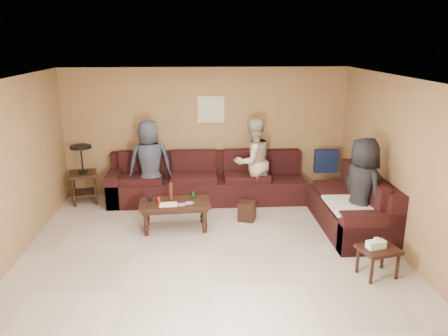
# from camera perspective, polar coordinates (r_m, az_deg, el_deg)

# --- Properties ---
(room) EXTENTS (5.60, 5.50, 2.50)m
(room) POSITION_cam_1_polar(r_m,az_deg,el_deg) (6.06, -1.86, 3.69)
(room) COLOR #B0A394
(room) RESTS_ON ground
(sectional_sofa) EXTENTS (4.65, 2.90, 0.97)m
(sectional_sofa) POSITION_cam_1_polar(r_m,az_deg,el_deg) (7.95, 3.76, -3.23)
(sectional_sofa) COLOR black
(sectional_sofa) RESTS_ON ground
(coffee_table) EXTENTS (1.17, 0.64, 0.75)m
(coffee_table) POSITION_cam_1_polar(r_m,az_deg,el_deg) (7.16, -6.46, -4.92)
(coffee_table) COLOR black
(coffee_table) RESTS_ON ground
(end_table_left) EXTENTS (0.59, 0.59, 1.12)m
(end_table_left) POSITION_cam_1_polar(r_m,az_deg,el_deg) (8.63, -17.93, -0.62)
(end_table_left) COLOR black
(end_table_left) RESTS_ON ground
(side_table_right) EXTENTS (0.57, 0.51, 0.55)m
(side_table_right) POSITION_cam_1_polar(r_m,az_deg,el_deg) (6.11, 19.46, -10.19)
(side_table_right) COLOR black
(side_table_right) RESTS_ON ground
(waste_bin) EXTENTS (0.35, 0.35, 0.33)m
(waste_bin) POSITION_cam_1_polar(r_m,az_deg,el_deg) (7.55, 3.03, -5.62)
(waste_bin) COLOR black
(waste_bin) RESTS_ON ground
(wall_art) EXTENTS (0.52, 0.04, 0.52)m
(wall_art) POSITION_cam_1_polar(r_m,az_deg,el_deg) (8.49, -1.72, 7.65)
(wall_art) COLOR tan
(wall_art) RESTS_ON ground
(person_left) EXTENTS (0.87, 0.64, 1.62)m
(person_left) POSITION_cam_1_polar(r_m,az_deg,el_deg) (8.12, -9.63, 0.57)
(person_left) COLOR #2C2F3D
(person_left) RESTS_ON ground
(person_middle) EXTENTS (0.99, 0.91, 1.62)m
(person_middle) POSITION_cam_1_polar(r_m,az_deg,el_deg) (8.15, 3.77, 0.85)
(person_middle) COLOR tan
(person_middle) RESTS_ON ground
(person_right) EXTENTS (0.74, 0.91, 1.61)m
(person_right) POSITION_cam_1_polar(r_m,az_deg,el_deg) (6.96, 17.54, -2.70)
(person_right) COLOR black
(person_right) RESTS_ON ground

